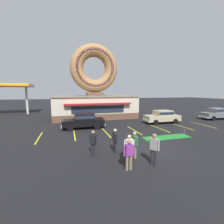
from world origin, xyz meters
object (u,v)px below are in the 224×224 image
(pedestrian_clipboard_woman, at_px, (93,142))
(trash_bin, at_px, (137,115))
(golf_ball, at_px, (154,137))
(car_grey, at_px, (216,113))
(pedestrian_hooded_kid, at_px, (129,154))
(car_champagne, at_px, (162,116))
(pedestrian_beanie_man, at_px, (129,147))
(pedestrian_crossing_woman, at_px, (115,140))
(putting_flag_pin, at_px, (185,131))
(pedestrian_leather_jacket_man, at_px, (154,148))
(car_black, at_px, (84,120))
(pedestrian_blue_sweater_man, at_px, (134,144))

(pedestrian_clipboard_woman, distance_m, trash_bin, 14.27)
(golf_ball, bearing_deg, car_grey, 21.58)
(car_grey, bearing_deg, trash_bin, 160.38)
(pedestrian_hooded_kid, relative_size, pedestrian_clipboard_woman, 0.97)
(pedestrian_hooded_kid, bearing_deg, car_champagne, 48.14)
(pedestrian_beanie_man, relative_size, pedestrian_crossing_woman, 1.01)
(putting_flag_pin, xyz_separation_m, pedestrian_beanie_man, (-6.91, -3.48, 0.45))
(putting_flag_pin, bearing_deg, pedestrian_clipboard_woman, -166.45)
(pedestrian_hooded_kid, bearing_deg, pedestrian_leather_jacket_man, 4.79)
(car_champagne, height_order, pedestrian_leather_jacket_man, pedestrian_leather_jacket_man)
(car_black, relative_size, car_grey, 0.99)
(putting_flag_pin, relative_size, pedestrian_beanie_man, 0.34)
(car_black, distance_m, pedestrian_blue_sweater_man, 8.63)
(car_grey, distance_m, pedestrian_blue_sweater_man, 18.95)
(pedestrian_blue_sweater_man, height_order, trash_bin, pedestrian_blue_sweater_man)
(pedestrian_clipboard_woman, distance_m, pedestrian_crossing_woman, 1.45)
(trash_bin, bearing_deg, pedestrian_clipboard_woman, -126.30)
(car_champagne, height_order, pedestrian_blue_sweater_man, pedestrian_blue_sweater_man)
(pedestrian_hooded_kid, xyz_separation_m, pedestrian_beanie_man, (0.31, 0.71, 0.02))
(golf_ball, xyz_separation_m, trash_bin, (2.83, 9.24, 0.45))
(pedestrian_leather_jacket_man, bearing_deg, putting_flag_pin, 35.43)
(car_black, distance_m, pedestrian_leather_jacket_man, 9.85)
(putting_flag_pin, bearing_deg, golf_ball, 176.91)
(car_black, relative_size, pedestrian_leather_jacket_man, 2.63)
(car_champagne, relative_size, pedestrian_clipboard_woman, 2.81)
(putting_flag_pin, relative_size, pedestrian_clipboard_woman, 0.34)
(pedestrian_clipboard_woman, height_order, trash_bin, pedestrian_clipboard_woman)
(putting_flag_pin, height_order, car_champagne, car_champagne)
(car_champagne, height_order, pedestrian_clipboard_woman, pedestrian_clipboard_woman)
(car_champagne, relative_size, pedestrian_beanie_man, 2.86)
(pedestrian_beanie_man, height_order, pedestrian_crossing_woman, pedestrian_beanie_man)
(car_champagne, bearing_deg, putting_flag_pin, -104.23)
(golf_ball, height_order, pedestrian_clipboard_woman, pedestrian_clipboard_woman)
(car_black, bearing_deg, car_grey, 0.53)
(golf_ball, bearing_deg, pedestrian_leather_jacket_man, -122.09)
(car_grey, bearing_deg, pedestrian_blue_sweater_man, -153.24)
(pedestrian_crossing_woman, bearing_deg, car_grey, 22.81)
(trash_bin, bearing_deg, pedestrian_crossing_woman, -121.70)
(pedestrian_clipboard_woman, bearing_deg, car_grey, 21.67)
(car_black, bearing_deg, pedestrian_leather_jacket_man, -73.52)
(car_grey, xyz_separation_m, pedestrian_leather_jacket_man, (-16.28, -9.62, 0.10))
(pedestrian_hooded_kid, bearing_deg, car_grey, 28.72)
(pedestrian_crossing_woman, bearing_deg, car_black, 99.86)
(pedestrian_beanie_man, bearing_deg, pedestrian_leather_jacket_man, -26.14)
(golf_ball, xyz_separation_m, pedestrian_leather_jacket_man, (-2.65, -4.23, 0.92))
(putting_flag_pin, bearing_deg, car_champagne, 75.77)
(pedestrian_hooded_kid, distance_m, pedestrian_beanie_man, 0.78)
(pedestrian_crossing_woman, xyz_separation_m, trash_bin, (7.00, 11.34, -0.38))
(car_black, distance_m, trash_bin, 9.21)
(car_grey, bearing_deg, pedestrian_crossing_woman, -157.19)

